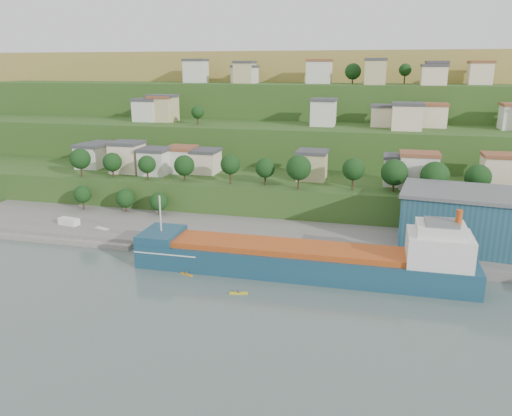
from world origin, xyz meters
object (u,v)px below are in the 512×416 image
(warehouse, at_px, (472,219))
(kayak_orange, at_px, (186,274))
(cargo_ship_near, at_px, (311,262))
(caravan, at_px, (69,223))

(warehouse, xyz_separation_m, kayak_orange, (-58.32, -26.64, -8.22))
(cargo_ship_near, height_order, warehouse, cargo_ship_near)
(cargo_ship_near, height_order, caravan, cargo_ship_near)
(cargo_ship_near, xyz_separation_m, warehouse, (33.46, 20.42, 5.60))
(caravan, height_order, kayak_orange, caravan)
(caravan, xyz_separation_m, kayak_orange, (39.68, -18.73, -2.26))
(warehouse, distance_m, caravan, 98.50)
(caravan, bearing_deg, cargo_ship_near, -0.56)
(cargo_ship_near, relative_size, caravan, 12.68)
(warehouse, xyz_separation_m, caravan, (-98.00, -7.91, -5.96))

